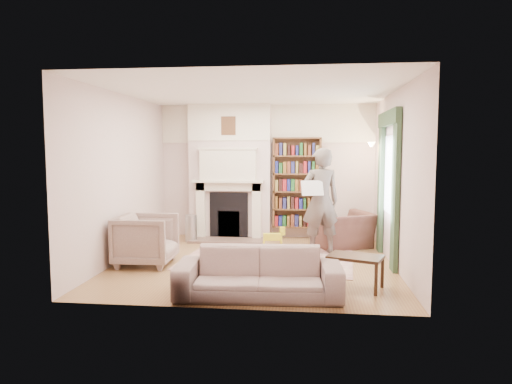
# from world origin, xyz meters

# --- Properties ---
(floor) EXTENTS (4.50, 4.50, 0.00)m
(floor) POSITION_xyz_m (0.00, 0.00, 0.00)
(floor) COLOR brown
(floor) RESTS_ON ground
(ceiling) EXTENTS (4.50, 4.50, 0.00)m
(ceiling) POSITION_xyz_m (0.00, 0.00, 2.80)
(ceiling) COLOR white
(ceiling) RESTS_ON wall_back
(wall_back) EXTENTS (4.50, 0.00, 4.50)m
(wall_back) POSITION_xyz_m (0.00, 2.25, 1.40)
(wall_back) COLOR beige
(wall_back) RESTS_ON floor
(wall_front) EXTENTS (4.50, 0.00, 4.50)m
(wall_front) POSITION_xyz_m (0.00, -2.25, 1.40)
(wall_front) COLOR beige
(wall_front) RESTS_ON floor
(wall_left) EXTENTS (0.00, 4.50, 4.50)m
(wall_left) POSITION_xyz_m (-2.25, 0.00, 1.40)
(wall_left) COLOR beige
(wall_left) RESTS_ON floor
(wall_right) EXTENTS (0.00, 4.50, 4.50)m
(wall_right) POSITION_xyz_m (2.25, 0.00, 1.40)
(wall_right) COLOR beige
(wall_right) RESTS_ON floor
(fireplace) EXTENTS (1.70, 0.58, 2.80)m
(fireplace) POSITION_xyz_m (-0.75, 2.05, 1.39)
(fireplace) COLOR beige
(fireplace) RESTS_ON floor
(bookcase) EXTENTS (1.00, 0.24, 1.85)m
(bookcase) POSITION_xyz_m (0.65, 2.12, 1.18)
(bookcase) COLOR brown
(bookcase) RESTS_ON floor
(window) EXTENTS (0.02, 0.90, 1.30)m
(window) POSITION_xyz_m (2.23, 0.40, 1.45)
(window) COLOR silver
(window) RESTS_ON wall_right
(curtain_left) EXTENTS (0.07, 0.32, 2.40)m
(curtain_left) POSITION_xyz_m (2.20, -0.30, 1.20)
(curtain_left) COLOR #2B4029
(curtain_left) RESTS_ON floor
(curtain_right) EXTENTS (0.07, 0.32, 2.40)m
(curtain_right) POSITION_xyz_m (2.20, 1.10, 1.20)
(curtain_right) COLOR #2B4029
(curtain_right) RESTS_ON floor
(pelmet) EXTENTS (0.09, 1.70, 0.24)m
(pelmet) POSITION_xyz_m (2.19, 0.40, 2.38)
(pelmet) COLOR #2B4029
(pelmet) RESTS_ON wall_right
(wall_sconce) EXTENTS (0.20, 0.24, 0.24)m
(wall_sconce) POSITION_xyz_m (2.03, 1.50, 1.90)
(wall_sconce) COLOR gold
(wall_sconce) RESTS_ON wall_right
(rug) EXTENTS (3.00, 2.41, 0.01)m
(rug) POSITION_xyz_m (0.22, 0.29, 0.01)
(rug) COLOR beige
(rug) RESTS_ON floor
(armchair_reading) EXTENTS (1.32, 1.25, 0.67)m
(armchair_reading) POSITION_xyz_m (1.55, 1.36, 0.33)
(armchair_reading) COLOR #432824
(armchair_reading) RESTS_ON floor
(armchair_left) EXTENTS (0.93, 0.91, 0.82)m
(armchair_left) POSITION_xyz_m (-1.72, -0.36, 0.41)
(armchair_left) COLOR #B2A893
(armchair_left) RESTS_ON floor
(sofa) EXTENTS (2.14, 0.94, 0.61)m
(sofa) POSITION_xyz_m (0.26, -1.75, 0.31)
(sofa) COLOR #A39A86
(sofa) RESTS_ON floor
(man_reading) EXTENTS (0.79, 0.63, 1.90)m
(man_reading) POSITION_xyz_m (1.10, 0.76, 0.95)
(man_reading) COLOR #594E47
(man_reading) RESTS_ON floor
(newspaper) EXTENTS (0.40, 0.21, 0.26)m
(newspaper) POSITION_xyz_m (0.95, 0.56, 1.20)
(newspaper) COLOR silver
(newspaper) RESTS_ON man_reading
(coffee_table) EXTENTS (0.81, 0.67, 0.45)m
(coffee_table) POSITION_xyz_m (1.52, -1.27, 0.23)
(coffee_table) COLOR black
(coffee_table) RESTS_ON floor
(paraffin_heater) EXTENTS (0.28, 0.28, 0.55)m
(paraffin_heater) POSITION_xyz_m (-1.47, 1.51, 0.28)
(paraffin_heater) COLOR #A0A1A7
(paraffin_heater) RESTS_ON floor
(rocking_horse) EXTENTS (0.55, 0.29, 0.46)m
(rocking_horse) POSITION_xyz_m (0.25, 0.76, 0.23)
(rocking_horse) COLOR gold
(rocking_horse) RESTS_ON rug
(board_game) EXTENTS (0.50, 0.50, 0.03)m
(board_game) POSITION_xyz_m (-0.46, -0.01, 0.03)
(board_game) COLOR gold
(board_game) RESTS_ON rug
(game_box_lid) EXTENTS (0.33, 0.23, 0.05)m
(game_box_lid) POSITION_xyz_m (-0.77, 0.05, 0.04)
(game_box_lid) COLOR #AE2613
(game_box_lid) RESTS_ON rug
(comic_annuals) EXTENTS (0.70, 0.51, 0.02)m
(comic_annuals) POSITION_xyz_m (0.35, -0.43, 0.02)
(comic_annuals) COLOR red
(comic_annuals) RESTS_ON rug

